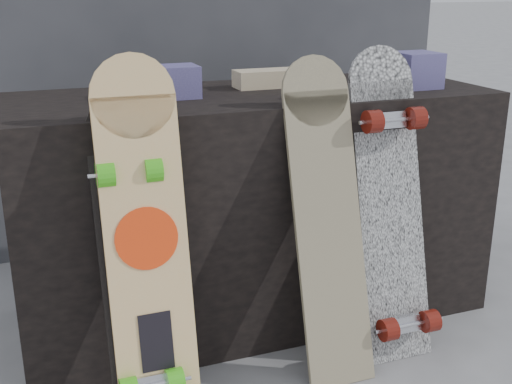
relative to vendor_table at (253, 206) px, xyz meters
name	(u,v)px	position (x,y,z in m)	size (l,w,h in m)	color
ground	(311,384)	(0.00, -0.50, -0.40)	(60.00, 60.00, 0.00)	slate
vendor_table	(253,206)	(0.00, 0.00, 0.00)	(1.60, 0.60, 0.80)	black
merch_box_purple	(169,82)	(-0.28, 0.00, 0.45)	(0.18, 0.12, 0.10)	#3E3B7A
merch_box_small	(416,70)	(0.56, -0.10, 0.46)	(0.14, 0.14, 0.12)	#3E3B7A
merch_box_flat	(266,79)	(0.08, 0.09, 0.43)	(0.22, 0.10, 0.06)	#D1B78C
longboard_geisha	(146,233)	(-0.45, -0.41, 0.12)	(0.22, 0.21, 0.98)	beige
longboard_celtic	(327,211)	(0.09, -0.39, 0.10)	(0.21, 0.29, 0.95)	beige
longboard_cascadia	(392,201)	(0.33, -0.36, 0.10)	(0.22, 0.32, 0.97)	white
skateboard_dark	(136,257)	(-0.48, -0.38, 0.04)	(0.19, 0.31, 0.86)	black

